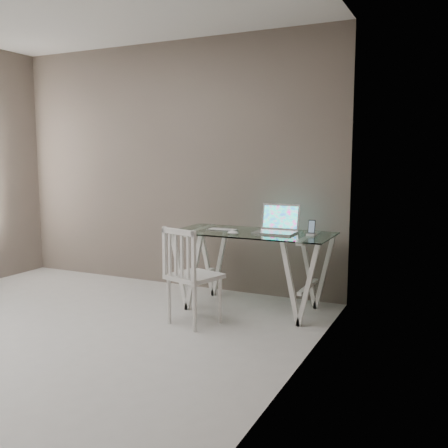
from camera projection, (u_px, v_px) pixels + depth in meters
name	position (u px, v px, depth m)	size (l,w,h in m)	color
room	(0.00, 119.00, 3.56)	(4.50, 4.52, 2.71)	#B9B6B1
desk	(252.00, 270.00, 4.73)	(1.50, 0.70, 0.75)	silver
chair	(189.00, 272.00, 4.26)	(0.49, 0.49, 0.86)	silver
laptop	(277.00, 226.00, 4.65)	(0.37, 0.31, 0.26)	silver
keyboard	(223.00, 230.00, 4.82)	(0.28, 0.12, 0.01)	silver
mouse	(233.00, 233.00, 4.53)	(0.11, 0.06, 0.03)	white
phone_dock	(311.00, 231.00, 4.48)	(0.07, 0.07, 0.14)	white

